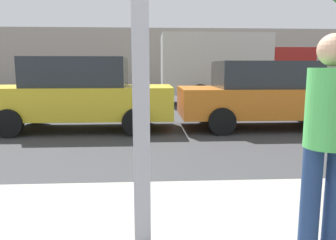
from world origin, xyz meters
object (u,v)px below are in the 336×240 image
(box_truck, at_px, (230,67))
(pedestrian, at_px, (327,135))
(parked_car_orange, at_px, (268,94))
(parked_car_yellow, at_px, (80,94))

(box_truck, height_order, pedestrian, box_truck)
(parked_car_orange, height_order, box_truck, box_truck)
(parked_car_yellow, xyz_separation_m, box_truck, (5.21, 5.73, 0.68))
(parked_car_orange, xyz_separation_m, pedestrian, (-1.79, -6.07, 0.21))
(box_truck, distance_m, pedestrian, 12.03)
(box_truck, bearing_deg, parked_car_yellow, -132.26)
(parked_car_yellow, bearing_deg, pedestrian, -63.85)
(parked_car_orange, relative_size, pedestrian, 2.84)
(pedestrian, bearing_deg, parked_car_orange, 73.54)
(parked_car_orange, xyz_separation_m, box_truck, (0.43, 5.73, 0.72))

